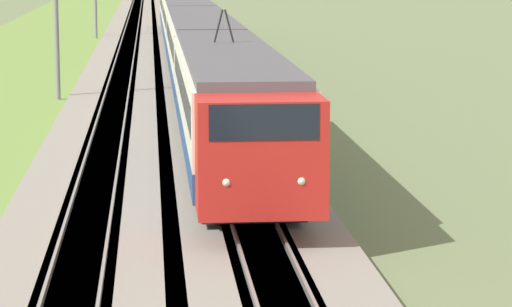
{
  "coord_description": "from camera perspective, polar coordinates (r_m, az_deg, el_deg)",
  "views": [
    {
      "loc": [
        -10.79,
        -1.56,
        6.79
      ],
      "look_at": [
        16.88,
        -3.98,
        2.18
      ],
      "focal_mm": 85.0,
      "sensor_mm": 36.0,
      "label": 1
    }
  ],
  "objects": [
    {
      "name": "ballast_main",
      "position": [
        61.18,
        -6.44,
        3.13
      ],
      "size": [
        240.0,
        4.4,
        0.3
      ],
      "color": "gray",
      "rests_on": "ground"
    },
    {
      "name": "ballast_adjacent",
      "position": [
        61.2,
        -2.71,
        3.18
      ],
      "size": [
        240.0,
        4.4,
        0.3
      ],
      "color": "gray",
      "rests_on": "ground"
    },
    {
      "name": "track_main",
      "position": [
        61.18,
        -6.44,
        3.14
      ],
      "size": [
        240.0,
        1.57,
        0.45
      ],
      "color": "#4C4238",
      "rests_on": "ground"
    },
    {
      "name": "track_adjacent",
      "position": [
        61.2,
        -2.71,
        3.19
      ],
      "size": [
        240.0,
        1.57,
        0.45
      ],
      "color": "#4C4238",
      "rests_on": "ground"
    },
    {
      "name": "grass_verge",
      "position": [
        61.56,
        -11.46,
        2.96
      ],
      "size": [
        240.0,
        13.43,
        0.12
      ],
      "color": "olive",
      "rests_on": "ground"
    },
    {
      "name": "passenger_train",
      "position": [
        68.45,
        -2.98,
        5.66
      ],
      "size": [
        84.77,
        3.0,
        4.97
      ],
      "rotation": [
        0.0,
        0.0,
        3.14
      ],
      "color": "red",
      "rests_on": "ground"
    },
    {
      "name": "catenary_mast_mid",
      "position": [
        56.18,
        -9.34,
        6.98
      ],
      "size": [
        0.22,
        2.56,
        8.76
      ],
      "color": "slate",
      "rests_on": "ground"
    }
  ]
}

